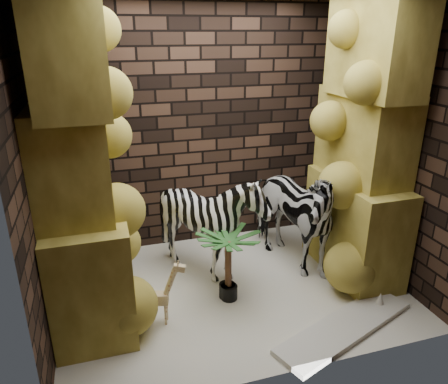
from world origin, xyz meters
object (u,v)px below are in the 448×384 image
object	(u,v)px
surfboard	(345,327)
giraffe_toy	(156,292)
palm_back	(229,267)
zebra_right	(288,205)
palm_front	(227,266)
zebra_left	(211,230)

from	to	relation	value
surfboard	giraffe_toy	bearing A→B (deg)	138.90
giraffe_toy	palm_back	distance (m)	0.78
zebra_right	surfboard	size ratio (longest dim) A/B	0.98
giraffe_toy	palm_front	bearing A→B (deg)	31.14
palm_front	surfboard	distance (m)	1.25
zebra_right	palm_back	world-z (taller)	zebra_right
zebra_right	palm_front	world-z (taller)	zebra_right
giraffe_toy	palm_back	size ratio (longest dim) A/B	0.89
palm_back	surfboard	world-z (taller)	palm_back
giraffe_toy	surfboard	world-z (taller)	giraffe_toy
zebra_right	zebra_left	size ratio (longest dim) A/B	1.20
zebra_right	zebra_left	bearing A→B (deg)	163.76
palm_front	palm_back	distance (m)	0.04
palm_front	surfboard	size ratio (longest dim) A/B	0.48
zebra_right	palm_front	distance (m)	1.03
zebra_right	palm_back	bearing A→B (deg)	-166.65
palm_back	zebra_right	bearing A→B (deg)	29.25
zebra_right	palm_front	xyz separation A→B (m)	(-0.85, -0.44, -0.39)
giraffe_toy	surfboard	size ratio (longest dim) A/B	0.44
giraffe_toy	surfboard	distance (m)	1.79
zebra_right	surfboard	bearing A→B (deg)	-104.13
palm_front	zebra_right	bearing A→B (deg)	27.04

